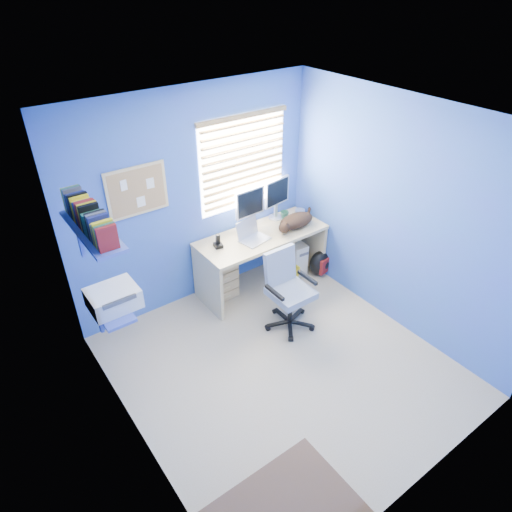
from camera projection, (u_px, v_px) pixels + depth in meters
floor at (282, 366)px, 4.68m from camera, size 3.00×3.20×0.00m
ceiling at (292, 123)px, 3.31m from camera, size 3.00×3.20×0.00m
wall_back at (195, 200)px, 5.08m from camera, size 3.00×0.01×2.50m
wall_front at (445, 379)px, 2.91m from camera, size 3.00×0.01×2.50m
wall_left at (123, 335)px, 3.25m from camera, size 0.01×3.20×2.50m
wall_right at (397, 218)px, 4.74m from camera, size 0.01×3.20×2.50m
desk at (262, 260)px, 5.66m from camera, size 1.60×0.65×0.74m
laptop at (255, 232)px, 5.28m from camera, size 0.37×0.32×0.22m
monitor_left at (249, 210)px, 5.41m from camera, size 0.40×0.14×0.54m
monitor_right at (276, 199)px, 5.66m from camera, size 0.41×0.18×0.54m
phone at (218, 240)px, 5.17m from camera, size 0.11×0.13×0.17m
mug at (284, 215)px, 5.76m from camera, size 0.10×0.09×0.10m
cd_spindle at (300, 212)px, 5.86m from camera, size 0.13×0.13×0.07m
cat at (296, 221)px, 5.56m from camera, size 0.53×0.37×0.17m
tower_pc at (292, 255)px, 6.02m from camera, size 0.23×0.46×0.45m
drawer_boxes at (221, 277)px, 5.52m from camera, size 0.35×0.28×0.54m
yellow_book at (294, 272)px, 5.87m from camera, size 0.03×0.17×0.24m
backpack at (320, 263)px, 5.96m from camera, size 0.33×0.28×0.34m
office_chair at (288, 299)px, 5.05m from camera, size 0.53×0.53×0.91m
window_blinds at (244, 163)px, 5.21m from camera, size 1.15×0.05×1.10m
corkboard at (137, 191)px, 4.58m from camera, size 0.64×0.02×0.52m
wall_shelves at (101, 260)px, 3.73m from camera, size 0.42×0.90×1.05m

